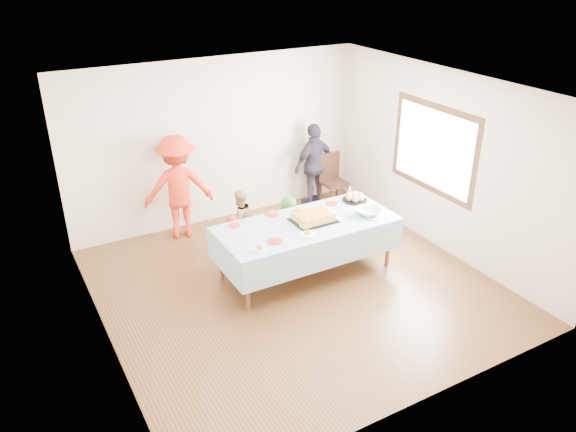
# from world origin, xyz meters

# --- Properties ---
(ground) EXTENTS (5.00, 5.00, 0.00)m
(ground) POSITION_xyz_m (0.00, 0.00, 0.00)
(ground) COLOR #4E2D16
(ground) RESTS_ON ground
(room_walls) EXTENTS (5.04, 5.04, 2.72)m
(room_walls) POSITION_xyz_m (0.05, 0.00, 1.77)
(room_walls) COLOR beige
(room_walls) RESTS_ON ground
(party_table) EXTENTS (2.50, 1.10, 0.78)m
(party_table) POSITION_xyz_m (0.32, 0.24, 0.72)
(party_table) COLOR brown
(party_table) RESTS_ON ground
(birthday_cake) EXTENTS (0.59, 0.45, 0.10)m
(birthday_cake) POSITION_xyz_m (0.43, 0.25, 0.83)
(birthday_cake) COLOR black
(birthday_cake) RESTS_ON party_table
(rolls_tray) EXTENTS (0.37, 0.37, 0.11)m
(rolls_tray) POSITION_xyz_m (1.33, 0.53, 0.83)
(rolls_tray) COLOR black
(rolls_tray) RESTS_ON party_table
(punch_bowl) EXTENTS (0.36, 0.36, 0.09)m
(punch_bowl) POSITION_xyz_m (1.22, 0.05, 0.82)
(punch_bowl) COLOR silver
(punch_bowl) RESTS_ON party_table
(party_hat) EXTENTS (0.11, 0.11, 0.19)m
(party_hat) POSITION_xyz_m (1.35, 0.70, 0.87)
(party_hat) COLOR silver
(party_hat) RESTS_ON party_table
(fork_pile) EXTENTS (0.24, 0.18, 0.07)m
(fork_pile) POSITION_xyz_m (1.02, 0.12, 0.81)
(fork_pile) COLOR white
(fork_pile) RESTS_ON party_table
(plate_red_far_a) EXTENTS (0.16, 0.16, 0.01)m
(plate_red_far_a) POSITION_xyz_m (-0.58, 0.65, 0.79)
(plate_red_far_a) COLOR red
(plate_red_far_a) RESTS_ON party_table
(plate_red_far_b) EXTENTS (0.20, 0.20, 0.01)m
(plate_red_far_b) POSITION_xyz_m (0.03, 0.70, 0.79)
(plate_red_far_b) COLOR red
(plate_red_far_b) RESTS_ON party_table
(plate_red_far_c) EXTENTS (0.18, 0.18, 0.01)m
(plate_red_far_c) POSITION_xyz_m (0.40, 0.60, 0.79)
(plate_red_far_c) COLOR red
(plate_red_far_c) RESTS_ON party_table
(plate_red_far_d) EXTENTS (0.17, 0.17, 0.01)m
(plate_red_far_d) POSITION_xyz_m (0.97, 0.61, 0.79)
(plate_red_far_d) COLOR red
(plate_red_far_d) RESTS_ON party_table
(plate_red_near) EXTENTS (0.20, 0.20, 0.01)m
(plate_red_near) POSITION_xyz_m (-0.31, -0.02, 0.79)
(plate_red_near) COLOR red
(plate_red_near) RESTS_ON party_table
(plate_white_left) EXTENTS (0.20, 0.20, 0.01)m
(plate_white_left) POSITION_xyz_m (-0.58, -0.10, 0.79)
(plate_white_left) COLOR white
(plate_white_left) RESTS_ON party_table
(plate_white_mid) EXTENTS (0.23, 0.23, 0.01)m
(plate_white_mid) POSITION_xyz_m (0.15, -0.05, 0.79)
(plate_white_mid) COLOR white
(plate_white_mid) RESTS_ON party_table
(plate_white_right) EXTENTS (0.22, 0.22, 0.01)m
(plate_white_right) POSITION_xyz_m (1.24, -0.07, 0.79)
(plate_white_right) COLOR white
(plate_white_right) RESTS_ON party_table
(dining_chair) EXTENTS (0.41, 0.41, 0.95)m
(dining_chair) POSITION_xyz_m (1.91, 2.00, 0.53)
(dining_chair) COLOR black
(dining_chair) RESTS_ON ground
(toddler_left) EXTENTS (0.33, 0.24, 0.81)m
(toddler_left) POSITION_xyz_m (-0.52, 0.90, 0.41)
(toddler_left) COLOR red
(toddler_left) RESTS_ON ground
(toddler_mid) EXTENTS (0.47, 0.35, 0.88)m
(toddler_mid) POSITION_xyz_m (0.42, 0.93, 0.44)
(toddler_mid) COLOR #356A23
(toddler_mid) RESTS_ON ground
(toddler_right) EXTENTS (0.53, 0.45, 0.96)m
(toddler_right) POSITION_xyz_m (-0.20, 1.34, 0.48)
(toddler_right) COLOR tan
(toddler_right) RESTS_ON ground
(adult_left) EXTENTS (1.19, 0.84, 1.67)m
(adult_left) POSITION_xyz_m (-0.83, 2.20, 0.83)
(adult_left) COLOR red
(adult_left) RESTS_ON ground
(adult_right) EXTENTS (0.92, 0.51, 1.48)m
(adult_right) POSITION_xyz_m (1.66, 2.20, 0.74)
(adult_right) COLOR #312939
(adult_right) RESTS_ON ground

